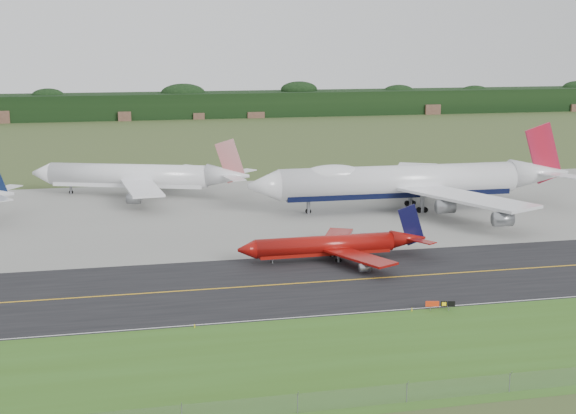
# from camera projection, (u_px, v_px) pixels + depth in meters

# --- Properties ---
(ground) EXTENTS (600.00, 600.00, 0.00)m
(ground) POSITION_uv_depth(u_px,v_px,m) (338.00, 273.00, 133.12)
(ground) COLOR #455427
(ground) RESTS_ON ground
(grass_verge) EXTENTS (400.00, 30.00, 0.01)m
(grass_verge) POSITION_uv_depth(u_px,v_px,m) (415.00, 352.00, 99.66)
(grass_verge) COLOR #375D1B
(grass_verge) RESTS_ON ground
(taxiway) EXTENTS (400.00, 32.00, 0.02)m
(taxiway) POSITION_uv_depth(u_px,v_px,m) (345.00, 280.00, 129.29)
(taxiway) COLOR black
(taxiway) RESTS_ON ground
(apron) EXTENTS (400.00, 78.00, 0.01)m
(apron) POSITION_uv_depth(u_px,v_px,m) (277.00, 210.00, 181.87)
(apron) COLOR gray
(apron) RESTS_ON ground
(taxiway_centreline) EXTENTS (400.00, 0.40, 0.00)m
(taxiway_centreline) POSITION_uv_depth(u_px,v_px,m) (345.00, 280.00, 129.29)
(taxiway_centreline) COLOR gold
(taxiway_centreline) RESTS_ON taxiway
(taxiway_edge_line) EXTENTS (400.00, 0.25, 0.00)m
(taxiway_edge_line) POSITION_uv_depth(u_px,v_px,m) (375.00, 311.00, 114.47)
(taxiway_edge_line) COLOR silver
(taxiway_edge_line) RESTS_ON taxiway
(perimeter_fence) EXTENTS (320.00, 0.10, 320.00)m
(perimeter_fence) POSITION_uv_depth(u_px,v_px,m) (459.00, 388.00, 87.00)
(perimeter_fence) COLOR slate
(perimeter_fence) RESTS_ON ground
(horizon_treeline) EXTENTS (700.00, 25.00, 12.00)m
(horizon_treeline) POSITION_uv_depth(u_px,v_px,m) (186.00, 106.00, 393.69)
(horizon_treeline) COLOR black
(horizon_treeline) RESTS_ON ground
(jet_ba_747) EXTENTS (76.35, 63.44, 19.25)m
(jet_ba_747) POSITION_uv_depth(u_px,v_px,m) (410.00, 181.00, 181.43)
(jet_ba_747) COLOR white
(jet_ba_747) RESTS_ON ground
(jet_red_737) EXTENTS (34.41, 28.15, 9.32)m
(jet_red_737) POSITION_uv_depth(u_px,v_px,m) (335.00, 245.00, 141.03)
(jet_red_737) COLOR maroon
(jet_red_737) RESTS_ON ground
(jet_star_tail) EXTENTS (53.83, 43.74, 14.60)m
(jet_star_tail) POSITION_uv_depth(u_px,v_px,m) (140.00, 176.00, 197.62)
(jet_star_tail) COLOR white
(jet_star_tail) RESTS_ON ground
(taxiway_sign) EXTENTS (4.16, 1.05, 1.41)m
(taxiway_sign) POSITION_uv_depth(u_px,v_px,m) (440.00, 304.00, 114.73)
(taxiway_sign) COLOR slate
(taxiway_sign) RESTS_ON ground
(edge_marker_left) EXTENTS (0.16, 0.16, 0.50)m
(edge_marker_left) POSITION_uv_depth(u_px,v_px,m) (195.00, 326.00, 108.06)
(edge_marker_left) COLOR yellow
(edge_marker_left) RESTS_ON ground
(edge_marker_center) EXTENTS (0.16, 0.16, 0.50)m
(edge_marker_center) POSITION_uv_depth(u_px,v_px,m) (412.00, 310.00, 114.54)
(edge_marker_center) COLOR yellow
(edge_marker_center) RESTS_ON ground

